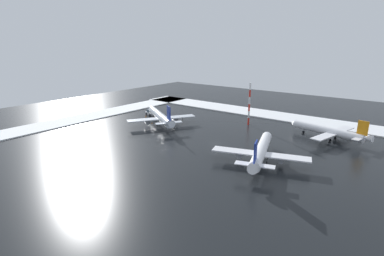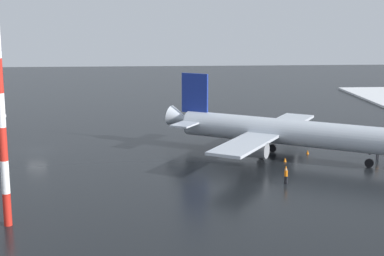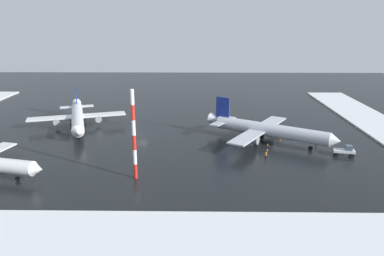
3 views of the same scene
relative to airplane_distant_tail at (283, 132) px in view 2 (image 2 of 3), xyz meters
name	(u,v)px [view 2 (image 2 of 3)]	position (x,y,z in m)	size (l,w,h in m)	color
ground_plane	(37,150)	(-32.03, 6.07, -3.34)	(240.00, 240.00, 0.00)	black
airplane_distant_tail	(283,132)	(0.00, 0.00, 0.00)	(30.50, 26.13, 10.11)	silver
ground_crew_beside_wing	(378,153)	(11.49, -2.50, -2.37)	(0.36, 0.36, 1.71)	black
ground_crew_near_tug	(286,175)	(-2.22, -11.64, -2.37)	(0.36, 0.36, 1.71)	black
antenna_mast	(2,127)	(-29.22, -22.21, 5.39)	(0.70, 0.70, 17.46)	red
traffic_cone_near_nose	(285,160)	(-0.16, -2.33, -3.07)	(0.36, 0.36, 0.55)	orange
traffic_cone_mid_line	(308,152)	(3.68, 1.39, -3.07)	(0.36, 0.36, 0.55)	orange
traffic_cone_wingtip_side	(286,168)	(-0.94, -6.22, -3.07)	(0.36, 0.36, 0.55)	orange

